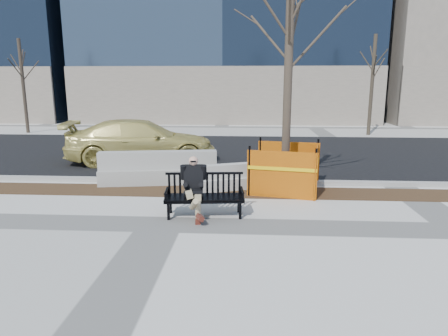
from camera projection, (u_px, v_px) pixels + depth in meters
The scene contains 12 objects.
ground at pixel (161, 224), 8.42m from camera, with size 120.00×120.00×0.00m, color beige.
mulch_strip at pixel (181, 191), 10.95m from camera, with size 40.00×1.20×0.02m, color #47301C.
asphalt_street at pixel (205, 152), 17.00m from camera, with size 60.00×10.40×0.01m, color black.
curb at pixel (186, 181), 11.87m from camera, with size 60.00×0.25×0.12m, color #9E9B93.
bench at pixel (205, 216), 8.95m from camera, with size 1.80×0.65×0.96m, color black, non-canonical shape.
seated_man at pixel (194, 215), 8.99m from camera, with size 0.57×0.95×1.33m, color black, non-canonical shape.
tree_fence at pixel (284, 190), 11.09m from camera, with size 2.69×2.69×6.72m, color orange, non-canonical shape.
sedan at pixel (142, 162), 14.98m from camera, with size 2.22×5.46×1.58m, color #CCBC61.
jersey_barrier_left at pixel (159, 184), 11.79m from camera, with size 3.42×0.68×0.98m, color #9B9991, non-canonical shape.
jersey_barrier_right at pixel (242, 188), 11.27m from camera, with size 2.55×0.51×0.73m, color #ADAAA2, non-canonical shape.
far_tree_left at pixel (28, 133), 23.56m from camera, with size 2.14×2.14×5.79m, color #3E3328, non-canonical shape.
far_tree_right at pixel (368, 135), 22.60m from camera, with size 2.19×2.19×5.92m, color #413729, non-canonical shape.
Camera 1 is at (1.83, -7.88, 2.95)m, focal length 31.90 mm.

